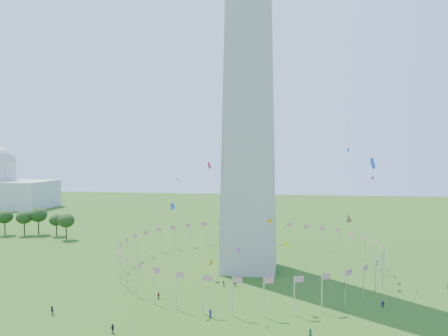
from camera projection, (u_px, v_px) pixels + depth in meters
The scene contains 5 objects.
ground at pixel (226, 335), 88.08m from camera, with size 600.00×600.00×0.00m, color #254B11.
flag_ring at pixel (249, 255), 137.35m from camera, with size 80.24×80.24×9.00m.
crowd at pixel (245, 326), 90.41m from camera, with size 99.45×67.66×1.97m.
kites_aloft at pixel (286, 219), 108.56m from camera, with size 89.81×65.17×38.40m.
tree_line_west at pixel (20, 223), 193.05m from camera, with size 55.53×16.04×11.92m.
Camera 1 is at (12.35, -85.97, 36.76)m, focal length 35.00 mm.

